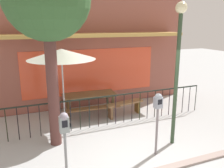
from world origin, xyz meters
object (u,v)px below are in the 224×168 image
object	(u,v)px
parking_meter_far	(158,108)
street_lamp	(178,54)
picnic_table_left	(90,98)
parking_meter_near	(64,129)
street_tree	(47,0)
patio_umbrella	(61,55)
patio_bench	(124,106)

from	to	relation	value
parking_meter_far	street_lamp	xyz separation A→B (m)	(0.73, 0.33, 1.19)
picnic_table_left	parking_meter_near	size ratio (longest dim) A/B	1.27
parking_meter_near	street_lamp	bearing A→B (deg)	10.15
parking_meter_near	street_tree	xyz separation A→B (m)	(0.05, 1.67, 2.50)
parking_meter_far	street_tree	size ratio (longest dim) A/B	0.33
patio_umbrella	patio_bench	world-z (taller)	patio_umbrella
parking_meter_near	street_lamp	world-z (taller)	street_lamp
patio_umbrella	street_tree	bearing A→B (deg)	-113.92
street_tree	street_lamp	bearing A→B (deg)	-21.44
parking_meter_near	street_tree	world-z (taller)	street_tree
street_tree	patio_bench	bearing A→B (deg)	24.17
patio_umbrella	parking_meter_far	bearing A→B (deg)	-54.76
street_tree	street_lamp	world-z (taller)	street_tree
parking_meter_near	street_lamp	distance (m)	3.26
patio_bench	parking_meter_near	world-z (taller)	parking_meter_near
parking_meter_far	street_lamp	bearing A→B (deg)	24.36
parking_meter_near	parking_meter_far	world-z (taller)	parking_meter_far
patio_bench	parking_meter_far	distance (m)	2.78
parking_meter_near	street_tree	distance (m)	3.01
picnic_table_left	patio_umbrella	xyz separation A→B (m)	(-1.00, -0.64, 1.64)
patio_umbrella	street_lamp	xyz separation A→B (m)	(2.47, -2.13, 0.14)
picnic_table_left	street_tree	distance (m)	3.74
patio_bench	street_tree	bearing A→B (deg)	-155.83
picnic_table_left	patio_umbrella	distance (m)	2.02
patio_bench	patio_umbrella	bearing A→B (deg)	-175.88
street_tree	parking_meter_far	bearing A→B (deg)	-34.00
picnic_table_left	street_tree	size ratio (longest dim) A/B	0.40
picnic_table_left	patio_bench	xyz separation A→B (m)	(1.11, -0.49, -0.26)
patio_bench	street_tree	xyz separation A→B (m)	(-2.55, -1.14, 3.30)
street_tree	street_lamp	distance (m)	3.37
parking_meter_far	picnic_table_left	bearing A→B (deg)	103.42
patio_bench	street_tree	world-z (taller)	street_tree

